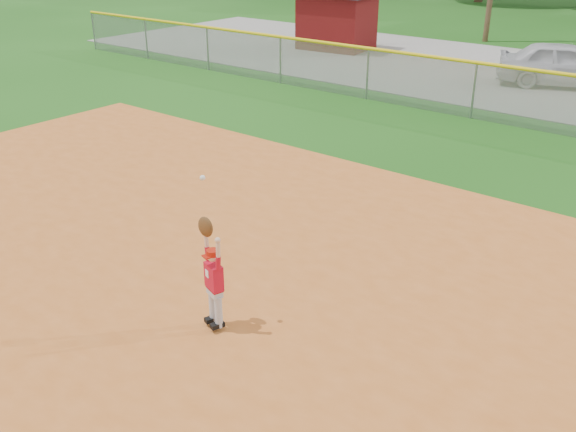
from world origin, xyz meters
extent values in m
plane|color=#1A5112|center=(0.00, 0.00, 0.00)|extent=(120.00, 120.00, 0.00)
imported|color=silver|center=(-2.58, 15.25, 0.73)|extent=(4.43, 3.05, 1.40)
cube|color=#500B0B|center=(-12.10, 16.25, 1.07)|extent=(2.94, 2.32, 2.15)
cylinder|color=gray|center=(-20.00, 10.00, 0.75)|extent=(0.06, 0.06, 1.50)
cylinder|color=gray|center=(-16.67, 10.00, 0.75)|extent=(0.06, 0.06, 1.50)
cylinder|color=gray|center=(-13.33, 10.00, 0.75)|extent=(0.06, 0.06, 1.50)
cylinder|color=gray|center=(-10.00, 10.00, 0.75)|extent=(0.06, 0.06, 1.50)
cylinder|color=gray|center=(-6.67, 10.00, 0.75)|extent=(0.06, 0.06, 1.50)
cylinder|color=gray|center=(-3.33, 10.00, 0.75)|extent=(0.06, 0.06, 1.50)
cylinder|color=silver|center=(-1.84, -1.42, 0.32)|extent=(0.13, 0.13, 0.45)
cylinder|color=silver|center=(-1.68, -1.47, 0.32)|extent=(0.13, 0.13, 0.45)
cube|color=black|center=(-1.85, -1.44, 0.13)|extent=(0.14, 0.20, 0.06)
cube|color=black|center=(-1.69, -1.50, 0.13)|extent=(0.14, 0.20, 0.06)
cube|color=silver|center=(-1.76, -1.44, 0.57)|extent=(0.26, 0.20, 0.09)
cube|color=maroon|center=(-1.76, -1.44, 0.63)|extent=(0.28, 0.21, 0.04)
cube|color=red|center=(-1.76, -1.44, 0.80)|extent=(0.30, 0.23, 0.34)
cube|color=white|center=(-1.82, -1.50, 0.85)|extent=(0.08, 0.03, 0.10)
sphere|color=beige|center=(-1.76, -1.44, 1.10)|extent=(0.20, 0.20, 0.15)
cylinder|color=#B51A0B|center=(-1.76, -1.44, 1.14)|extent=(0.20, 0.20, 0.07)
cube|color=#B51A0B|center=(-1.79, -1.52, 1.11)|extent=(0.14, 0.12, 0.01)
cylinder|color=red|center=(-1.90, -1.40, 1.06)|extent=(0.10, 0.09, 0.19)
cylinder|color=beige|center=(-1.92, -1.39, 1.26)|extent=(0.08, 0.07, 0.20)
ellipsoid|color=#4C2D14|center=(-1.92, -1.39, 1.43)|extent=(0.26, 0.18, 0.27)
sphere|color=white|center=(-1.92, -1.39, 2.08)|extent=(0.09, 0.09, 0.07)
cylinder|color=red|center=(-1.62, -1.49, 1.06)|extent=(0.10, 0.09, 0.19)
cylinder|color=beige|center=(-1.61, -1.50, 1.26)|extent=(0.08, 0.07, 0.20)
sphere|color=beige|center=(-1.61, -1.50, 1.38)|extent=(0.09, 0.09, 0.07)
camera|label=1|loc=(3.34, -6.34, 4.87)|focal=40.00mm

